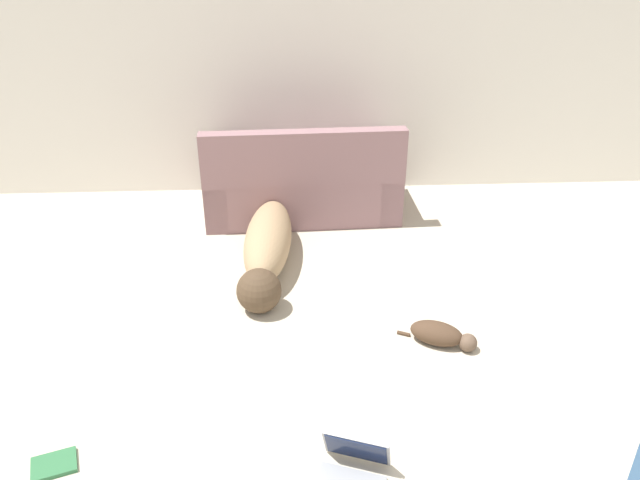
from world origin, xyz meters
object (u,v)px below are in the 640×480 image
object	(u,v)px
dog	(267,247)
book_green	(54,465)
cat	(441,335)
couch	(302,185)
laptop_open	(353,464)

from	to	relation	value
dog	book_green	world-z (taller)	dog
cat	couch	bearing A→B (deg)	138.00
cat	laptop_open	size ratio (longest dim) A/B	1.18
dog	book_green	xyz separation A→B (m)	(-1.05, -1.95, -0.17)
dog	cat	bearing A→B (deg)	52.09
book_green	cat	bearing A→B (deg)	22.38
cat	laptop_open	world-z (taller)	laptop_open
couch	laptop_open	xyz separation A→B (m)	(0.18, -3.06, -0.21)
book_green	dog	bearing A→B (deg)	61.67
laptop_open	book_green	distance (m)	1.54
cat	laptop_open	xyz separation A→B (m)	(-0.68, -1.04, 0.00)
laptop_open	book_green	size ratio (longest dim) A/B	1.63
dog	cat	size ratio (longest dim) A/B	3.52
laptop_open	book_green	bearing A→B (deg)	-165.10
dog	laptop_open	xyz separation A→B (m)	(0.48, -2.08, -0.11)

